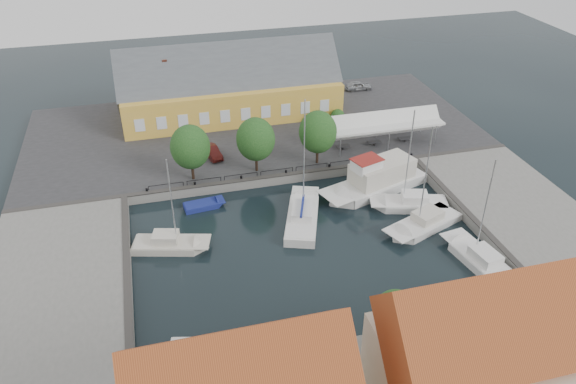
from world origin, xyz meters
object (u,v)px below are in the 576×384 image
(trawler, at_px, (377,181))
(east_boat_b, at_px, (424,225))
(car_silver, at_px, (358,86))
(launch_nw, at_px, (204,206))
(warehouse, at_px, (225,89))
(west_boat_b, at_px, (170,246))
(launch_sw, at_px, (204,351))
(center_sailboat, at_px, (302,218))
(tent_canopy, at_px, (384,124))
(car_red, at_px, (212,152))
(east_boat_a, at_px, (411,205))
(east_boat_c, at_px, (481,262))

(trawler, xyz_separation_m, east_boat_b, (1.77, -7.78, -0.76))
(car_silver, bearing_deg, launch_nw, 135.73)
(warehouse, bearing_deg, trawler, -60.02)
(warehouse, distance_m, west_boat_b, 28.81)
(east_boat_b, distance_m, launch_sw, 25.17)
(warehouse, distance_m, trawler, 25.50)
(center_sailboat, height_order, west_boat_b, center_sailboat)
(tent_canopy, xyz_separation_m, car_silver, (3.50, 17.14, -2.01))
(west_boat_b, bearing_deg, car_red, 67.32)
(launch_sw, bearing_deg, car_silver, 56.54)
(car_red, xyz_separation_m, launch_nw, (-2.29, -8.79, -1.53))
(east_boat_a, bearing_deg, east_boat_c, -78.81)
(center_sailboat, distance_m, trawler, 10.17)
(car_silver, bearing_deg, east_boat_a, 172.71)
(car_red, relative_size, trawler, 0.29)
(east_boat_a, bearing_deg, west_boat_b, -178.51)
(east_boat_b, height_order, launch_nw, east_boat_b)
(trawler, xyz_separation_m, west_boat_b, (-22.52, -4.84, -0.76))
(east_boat_c, bearing_deg, east_boat_a, 101.19)
(warehouse, bearing_deg, west_boat_b, -110.30)
(east_boat_c, xyz_separation_m, west_boat_b, (-26.55, 9.47, 0.00))
(trawler, relative_size, west_boat_b, 1.30)
(trawler, xyz_separation_m, east_boat_a, (2.03, -4.20, -0.75))
(tent_canopy, height_order, east_boat_c, east_boat_c)
(warehouse, relative_size, west_boat_b, 2.88)
(car_red, relative_size, launch_nw, 0.87)
(east_boat_c, distance_m, launch_sw, 25.49)
(west_boat_b, bearing_deg, launch_sw, -84.21)
(trawler, xyz_separation_m, launch_sw, (-21.17, -18.16, -0.93))
(tent_canopy, bearing_deg, car_silver, 78.44)
(tent_canopy, distance_m, west_boat_b, 29.65)
(car_red, height_order, launch_sw, car_red)
(east_boat_b, bearing_deg, east_boat_c, -70.88)
(center_sailboat, height_order, east_boat_b, center_sailboat)
(car_silver, bearing_deg, east_boat_b, 173.38)
(car_silver, relative_size, west_boat_b, 0.40)
(launch_sw, height_order, launch_nw, launch_sw)
(car_silver, relative_size, trawler, 0.31)
(east_boat_b, bearing_deg, center_sailboat, 160.21)
(center_sailboat, relative_size, east_boat_b, 1.13)
(warehouse, xyz_separation_m, trawler, (12.63, -21.89, -3.41))
(car_silver, distance_m, car_red, 28.15)
(east_boat_c, relative_size, launch_nw, 2.48)
(east_boat_a, relative_size, east_boat_c, 1.06)
(car_silver, xyz_separation_m, east_boat_c, (-3.44, -39.49, -1.42))
(tent_canopy, relative_size, east_boat_b, 1.20)
(tent_canopy, xyz_separation_m, car_red, (-20.25, 2.04, -2.06))
(center_sailboat, xyz_separation_m, east_boat_c, (13.46, -10.56, -0.10))
(launch_nw, bearing_deg, trawler, -3.93)
(warehouse, distance_m, car_red, 12.69)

